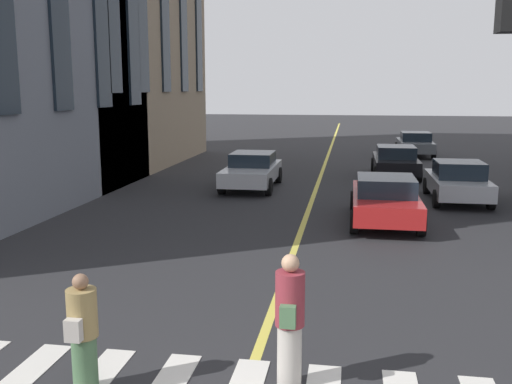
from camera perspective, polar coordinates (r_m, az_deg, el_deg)
name	(u,v)px	position (r m, az deg, el deg)	size (l,w,h in m)	color
lane_centre_line	(319,180)	(24.62, 6.27, 1.23)	(80.00, 0.16, 0.01)	#D8C64C
car_silver_parked_a	(252,170)	(22.35, -0.39, 2.19)	(4.40, 1.95, 1.37)	#B7BABF
car_grey_near	(415,144)	(34.32, 15.41, 4.63)	(4.40, 1.95, 1.37)	slate
car_black_parked_b	(395,161)	(25.88, 13.59, 3.00)	(4.40, 1.95, 1.37)	black
car_red_mid	(385,199)	(16.92, 12.61, -0.67)	(4.40, 1.95, 1.37)	#B21E1E
car_silver_trailing	(458,181)	(20.82, 19.27, 1.01)	(3.90, 1.89, 1.40)	#B7BABF
pedestrian_near	(290,321)	(7.58, 3.34, -12.57)	(0.50, 0.38, 1.77)	beige
pedestrian_companion	(83,333)	(7.82, -16.71, -13.22)	(0.50, 0.38, 1.56)	#4C724C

